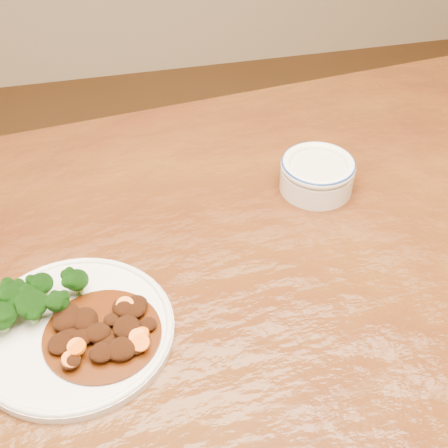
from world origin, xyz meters
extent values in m
cube|color=#502C0E|center=(0.00, 0.00, 0.73)|extent=(1.59, 1.06, 0.04)
cylinder|color=white|center=(-0.25, -0.04, 0.76)|extent=(0.23, 0.23, 0.01)
torus|color=white|center=(-0.25, -0.04, 0.76)|extent=(0.23, 0.23, 0.01)
cylinder|color=#71A354|center=(-0.29, -0.01, 0.77)|extent=(0.01, 0.01, 0.01)
ellipsoid|color=black|center=(-0.29, -0.01, 0.79)|extent=(0.04, 0.04, 0.03)
cylinder|color=#71A354|center=(-0.26, -0.01, 0.77)|extent=(0.01, 0.01, 0.01)
ellipsoid|color=black|center=(-0.26, -0.01, 0.78)|extent=(0.03, 0.03, 0.02)
cylinder|color=#71A354|center=(-0.24, 0.02, 0.77)|extent=(0.01, 0.01, 0.01)
ellipsoid|color=black|center=(-0.24, 0.02, 0.78)|extent=(0.03, 0.03, 0.02)
cylinder|color=#71A354|center=(-0.33, -0.02, 0.77)|extent=(0.01, 0.01, 0.01)
ellipsoid|color=black|center=(-0.33, -0.02, 0.79)|extent=(0.04, 0.04, 0.03)
cylinder|color=#71A354|center=(-0.31, 0.01, 0.77)|extent=(0.01, 0.01, 0.01)
ellipsoid|color=black|center=(-0.31, 0.01, 0.79)|extent=(0.04, 0.04, 0.03)
cylinder|color=#71A354|center=(-0.28, 0.02, 0.77)|extent=(0.01, 0.01, 0.01)
ellipsoid|color=black|center=(-0.28, 0.02, 0.78)|extent=(0.03, 0.03, 0.02)
cylinder|color=#71A354|center=(-0.29, -0.02, 0.77)|extent=(0.01, 0.01, 0.01)
ellipsoid|color=black|center=(-0.29, -0.02, 0.78)|extent=(0.03, 0.03, 0.02)
cylinder|color=#461A07|center=(-0.22, -0.06, 0.76)|extent=(0.14, 0.14, 0.00)
ellipsoid|color=black|center=(-0.21, -0.07, 0.77)|extent=(0.02, 0.03, 0.01)
ellipsoid|color=black|center=(-0.22, -0.09, 0.77)|extent=(0.03, 0.03, 0.01)
ellipsoid|color=black|center=(-0.18, -0.09, 0.77)|extent=(0.02, 0.02, 0.01)
ellipsoid|color=black|center=(-0.26, -0.06, 0.77)|extent=(0.03, 0.03, 0.01)
ellipsoid|color=black|center=(-0.26, -0.04, 0.77)|extent=(0.03, 0.02, 0.01)
ellipsoid|color=black|center=(-0.20, -0.08, 0.77)|extent=(0.03, 0.02, 0.01)
ellipsoid|color=black|center=(-0.20, -0.09, 0.77)|extent=(0.03, 0.03, 0.02)
ellipsoid|color=black|center=(-0.25, -0.02, 0.77)|extent=(0.03, 0.03, 0.02)
ellipsoid|color=black|center=(-0.25, -0.02, 0.77)|extent=(0.02, 0.02, 0.01)
ellipsoid|color=black|center=(-0.22, -0.09, 0.77)|extent=(0.02, 0.02, 0.01)
ellipsoid|color=black|center=(-0.25, -0.05, 0.77)|extent=(0.02, 0.02, 0.01)
ellipsoid|color=black|center=(-0.20, -0.04, 0.77)|extent=(0.02, 0.02, 0.01)
ellipsoid|color=black|center=(-0.25, -0.09, 0.77)|extent=(0.02, 0.02, 0.01)
ellipsoid|color=black|center=(-0.24, -0.06, 0.77)|extent=(0.02, 0.02, 0.01)
ellipsoid|color=black|center=(-0.22, -0.06, 0.77)|extent=(0.03, 0.03, 0.01)
ellipsoid|color=black|center=(-0.16, -0.06, 0.77)|extent=(0.02, 0.02, 0.01)
ellipsoid|color=black|center=(-0.23, -0.03, 0.77)|extent=(0.03, 0.03, 0.02)
ellipsoid|color=black|center=(-0.18, -0.03, 0.77)|extent=(0.03, 0.03, 0.01)
ellipsoid|color=black|center=(-0.19, -0.03, 0.77)|extent=(0.03, 0.03, 0.01)
ellipsoid|color=black|center=(-0.19, -0.06, 0.77)|extent=(0.03, 0.03, 0.02)
ellipsoid|color=black|center=(-0.17, -0.03, 0.77)|extent=(0.03, 0.03, 0.01)
ellipsoid|color=black|center=(-0.18, -0.03, 0.77)|extent=(0.02, 0.03, 0.01)
cylinder|color=#DA580B|center=(-0.24, -0.08, 0.78)|extent=(0.02, 0.02, 0.01)
cylinder|color=#DA580B|center=(-0.19, -0.03, 0.78)|extent=(0.02, 0.02, 0.01)
cylinder|color=#DA580B|center=(-0.18, -0.08, 0.77)|extent=(0.03, 0.03, 0.02)
cylinder|color=#DA580B|center=(-0.18, -0.09, 0.78)|extent=(0.03, 0.03, 0.01)
cylinder|color=#DA580B|center=(-0.17, -0.07, 0.78)|extent=(0.02, 0.02, 0.01)
cylinder|color=#DA580B|center=(-0.25, -0.09, 0.77)|extent=(0.03, 0.03, 0.01)
cylinder|color=#DA580B|center=(-0.24, -0.08, 0.78)|extent=(0.03, 0.03, 0.01)
cylinder|color=silver|center=(0.12, 0.16, 0.77)|extent=(0.11, 0.11, 0.04)
cylinder|color=silver|center=(0.12, 0.16, 0.79)|extent=(0.08, 0.08, 0.01)
torus|color=silver|center=(0.12, 0.16, 0.79)|extent=(0.11, 0.11, 0.01)
torus|color=navy|center=(0.12, 0.16, 0.80)|extent=(0.11, 0.11, 0.01)
camera|label=1|loc=(-0.18, -0.52, 1.33)|focal=50.00mm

